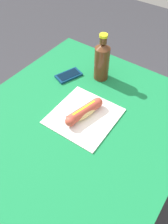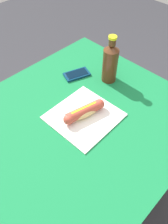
# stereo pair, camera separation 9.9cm
# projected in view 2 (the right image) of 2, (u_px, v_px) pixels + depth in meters

# --- Properties ---
(ground_plane) EXTENTS (6.00, 6.00, 0.00)m
(ground_plane) POSITION_uv_depth(u_px,v_px,m) (80.00, 188.00, 1.57)
(ground_plane) COLOR #2D2D33
(ground_plane) RESTS_ON ground
(dining_table) EXTENTS (1.00, 0.91, 0.75)m
(dining_table) POSITION_uv_depth(u_px,v_px,m) (79.00, 137.00, 1.11)
(dining_table) COLOR brown
(dining_table) RESTS_ON ground
(paper_wrapper) EXTENTS (0.29, 0.28, 0.01)m
(paper_wrapper) POSITION_uv_depth(u_px,v_px,m) (84.00, 116.00, 1.01)
(paper_wrapper) COLOR silver
(paper_wrapper) RESTS_ON dining_table
(hot_dog) EXTENTS (0.20, 0.09, 0.05)m
(hot_dog) POSITION_uv_depth(u_px,v_px,m) (84.00, 112.00, 0.98)
(hot_dog) COLOR #E5BC75
(hot_dog) RESTS_ON paper_wrapper
(cell_phone) EXTENTS (0.15, 0.11, 0.01)m
(cell_phone) POSITION_uv_depth(u_px,v_px,m) (77.00, 74.00, 1.19)
(cell_phone) COLOR #0A2D4C
(cell_phone) RESTS_ON dining_table
(soda_bottle) EXTENTS (0.07, 0.07, 0.24)m
(soda_bottle) POSITION_uv_depth(u_px,v_px,m) (110.00, 62.00, 1.10)
(soda_bottle) COLOR #4C2814
(soda_bottle) RESTS_ON dining_table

